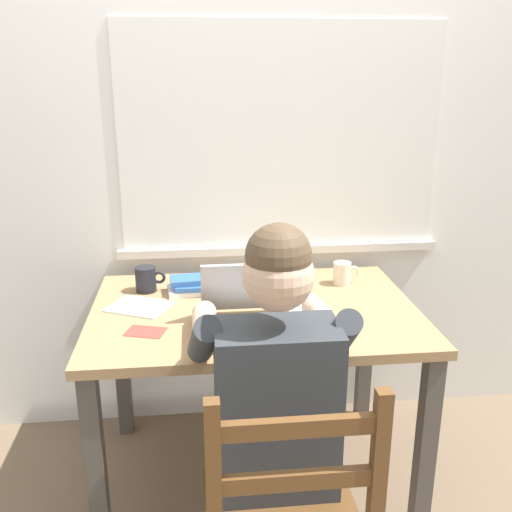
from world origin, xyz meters
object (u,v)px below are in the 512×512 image
at_px(laptop, 250,315).
at_px(landscape_photo_print, 146,332).
at_px(seated_person, 273,395).
at_px(book_stack_main, 194,285).
at_px(coffee_mug_white, 343,273).
at_px(coffee_mug_dark, 146,279).
at_px(desk, 254,332).
at_px(computer_mouse, 329,332).

bearing_deg(laptop, landscape_photo_print, 178.78).
bearing_deg(seated_person, book_stack_main, 108.39).
xyz_separation_m(seated_person, coffee_mug_white, (0.39, 0.71, 0.12)).
relative_size(coffee_mug_dark, landscape_photo_print, 0.93).
bearing_deg(laptop, book_stack_main, 117.53).
distance_m(seated_person, coffee_mug_white, 0.82).
relative_size(coffee_mug_white, coffee_mug_dark, 0.92).
bearing_deg(book_stack_main, desk, -39.77).
height_order(desk, landscape_photo_print, landscape_photo_print).
height_order(book_stack_main, landscape_photo_print, book_stack_main).
relative_size(book_stack_main, landscape_photo_print, 1.64).
distance_m(coffee_mug_white, coffee_mug_dark, 0.80).
xyz_separation_m(laptop, landscape_photo_print, (-0.36, 0.01, -0.05)).
bearing_deg(coffee_mug_dark, book_stack_main, -9.59).
height_order(laptop, landscape_photo_print, laptop).
xyz_separation_m(computer_mouse, coffee_mug_white, (0.17, 0.48, 0.03)).
relative_size(desk, coffee_mug_dark, 10.09).
bearing_deg(computer_mouse, landscape_photo_print, 170.71).
height_order(desk, coffee_mug_dark, coffee_mug_dark).
bearing_deg(book_stack_main, computer_mouse, -45.58).
relative_size(coffee_mug_white, book_stack_main, 0.52).
bearing_deg(desk, laptop, -100.57).
bearing_deg(seated_person, coffee_mug_white, 61.23).
bearing_deg(book_stack_main, coffee_mug_dark, 170.41).
bearing_deg(landscape_photo_print, seated_person, -22.47).
distance_m(laptop, landscape_photo_print, 0.36).
relative_size(computer_mouse, book_stack_main, 0.47).
distance_m(desk, landscape_photo_print, 0.44).
height_order(seated_person, book_stack_main, seated_person).
relative_size(seated_person, computer_mouse, 12.29).
xyz_separation_m(desk, computer_mouse, (0.22, -0.27, 0.12)).
height_order(seated_person, landscape_photo_print, seated_person).
xyz_separation_m(seated_person, book_stack_main, (-0.23, 0.68, 0.10)).
bearing_deg(book_stack_main, seated_person, -71.61).
height_order(desk, computer_mouse, computer_mouse).
xyz_separation_m(laptop, coffee_mug_white, (0.42, 0.39, -0.00)).
height_order(desk, coffee_mug_white, coffee_mug_white).
xyz_separation_m(laptop, book_stack_main, (-0.19, 0.36, -0.02)).
relative_size(laptop, coffee_mug_dark, 2.74).
height_order(laptop, coffee_mug_dark, laptop).
distance_m(book_stack_main, landscape_photo_print, 0.39).
distance_m(coffee_mug_white, book_stack_main, 0.61).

